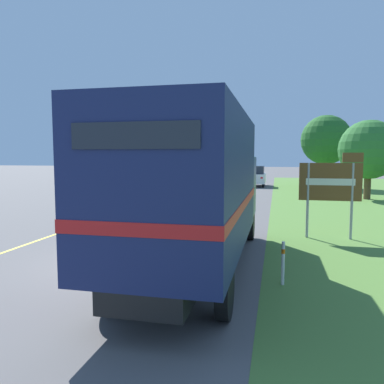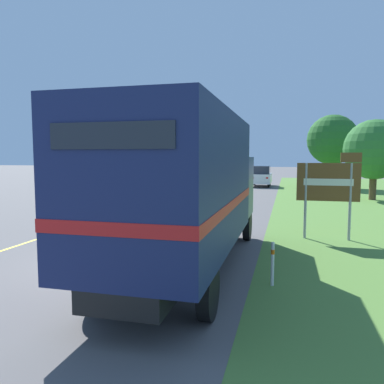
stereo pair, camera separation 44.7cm
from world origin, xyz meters
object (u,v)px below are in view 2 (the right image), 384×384
(horse_trailer_truck, at_px, (187,187))
(lead_car_white, at_px, (188,184))
(roadside_tree_mid, at_px, (374,150))
(roadside_tree_far, at_px, (333,140))
(lead_car_white_ahead, at_px, (261,176))
(delineator_post, at_px, (273,263))
(highway_sign, at_px, (329,184))

(horse_trailer_truck, distance_m, lead_car_white, 15.47)
(roadside_tree_mid, xyz_separation_m, roadside_tree_far, (-1.51, 9.67, 1.07))
(horse_trailer_truck, relative_size, lead_car_white_ahead, 2.05)
(roadside_tree_mid, bearing_deg, delineator_post, -107.18)
(highway_sign, bearing_deg, roadside_tree_far, 83.71)
(roadside_tree_mid, distance_m, delineator_post, 19.31)
(highway_sign, height_order, delineator_post, highway_sign)
(horse_trailer_truck, bearing_deg, delineator_post, -13.81)
(highway_sign, xyz_separation_m, roadside_tree_far, (2.51, 22.79, 2.46))
(horse_trailer_truck, distance_m, roadside_tree_mid, 19.38)
(lead_car_white_ahead, bearing_deg, horse_trailer_truck, -89.82)
(horse_trailer_truck, bearing_deg, lead_car_white, 104.83)
(highway_sign, xyz_separation_m, roadside_tree_mid, (4.02, 13.13, 1.38))
(highway_sign, height_order, roadside_tree_far, roadside_tree_far)
(lead_car_white, height_order, roadside_tree_far, roadside_tree_far)
(lead_car_white_ahead, distance_m, roadside_tree_far, 7.08)
(roadside_tree_mid, relative_size, roadside_tree_far, 0.79)
(lead_car_white_ahead, distance_m, highway_sign, 22.97)
(roadside_tree_far, bearing_deg, highway_sign, -96.29)
(horse_trailer_truck, height_order, roadside_tree_mid, roadside_tree_mid)
(horse_trailer_truck, bearing_deg, roadside_tree_far, 77.35)
(lead_car_white, bearing_deg, delineator_post, -68.83)
(lead_car_white, bearing_deg, horse_trailer_truck, -75.17)
(delineator_post, bearing_deg, highway_sign, 72.42)
(lead_car_white, bearing_deg, highway_sign, -53.56)
(roadside_tree_far, bearing_deg, roadside_tree_mid, -81.14)
(lead_car_white_ahead, xyz_separation_m, delineator_post, (2.10, -27.78, -0.47))
(horse_trailer_truck, xyz_separation_m, delineator_post, (2.02, -0.50, -1.53))
(lead_car_white_ahead, height_order, delineator_post, lead_car_white_ahead)
(lead_car_white_ahead, relative_size, highway_sign, 1.43)
(horse_trailer_truck, xyz_separation_m, roadside_tree_mid, (7.67, 17.76, 1.19))
(horse_trailer_truck, height_order, highway_sign, horse_trailer_truck)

